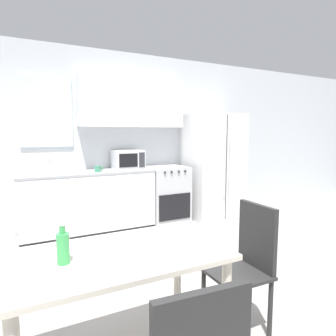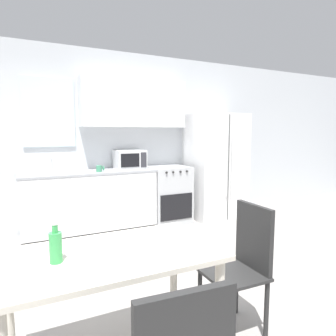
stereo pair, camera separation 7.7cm
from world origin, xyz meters
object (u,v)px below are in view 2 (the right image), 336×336
object	(u,v)px
oven_range	(168,195)
drink_bottle	(56,246)
dining_chair_side	(244,259)
refrigerator	(215,166)
dining_table	(112,272)
microwave	(130,159)
coffee_mug	(100,169)

from	to	relation	value
oven_range	drink_bottle	distance (m)	3.35
dining_chair_side	drink_bottle	distance (m)	1.32
refrigerator	dining_table	xyz separation A→B (m)	(-2.56, -2.63, -0.24)
refrigerator	microwave	xyz separation A→B (m)	(-1.49, 0.15, 0.16)
microwave	dining_table	bearing A→B (deg)	-110.93
oven_range	coffee_mug	distance (m)	1.24
microwave	oven_range	bearing A→B (deg)	-9.61
microwave	dining_table	distance (m)	3.00
coffee_mug	dining_chair_side	bearing A→B (deg)	-80.02
oven_range	drink_bottle	xyz separation A→B (m)	(-1.96, -2.68, 0.40)
oven_range	drink_bottle	world-z (taller)	drink_bottle
oven_range	dining_table	distance (m)	3.16
dining_table	dining_chair_side	size ratio (longest dim) A/B	1.31
coffee_mug	drink_bottle	bearing A→B (deg)	-108.10
drink_bottle	dining_chair_side	bearing A→B (deg)	0.98
microwave	dining_chair_side	size ratio (longest dim) A/B	0.48
refrigerator	dining_table	size ratio (longest dim) A/B	1.46
oven_range	refrigerator	bearing A→B (deg)	-3.31
oven_range	coffee_mug	xyz separation A→B (m)	(-1.13, -0.12, 0.50)
coffee_mug	refrigerator	bearing A→B (deg)	1.96
refrigerator	drink_bottle	xyz separation A→B (m)	(-2.86, -2.63, -0.03)
dining_table	coffee_mug	bearing A→B (deg)	78.08
coffee_mug	dining_table	size ratio (longest dim) A/B	0.09
dining_table	dining_chair_side	world-z (taller)	dining_chair_side
dining_chair_side	microwave	bearing A→B (deg)	0.03
dining_table	drink_bottle	distance (m)	0.36
refrigerator	dining_chair_side	distance (m)	3.07
oven_range	microwave	distance (m)	0.85
microwave	coffee_mug	size ratio (longest dim) A/B	4.01
oven_range	microwave	xyz separation A→B (m)	(-0.60, 0.10, 0.59)
microwave	coffee_mug	xyz separation A→B (m)	(-0.52, -0.22, -0.09)
dining_table	refrigerator	bearing A→B (deg)	45.76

